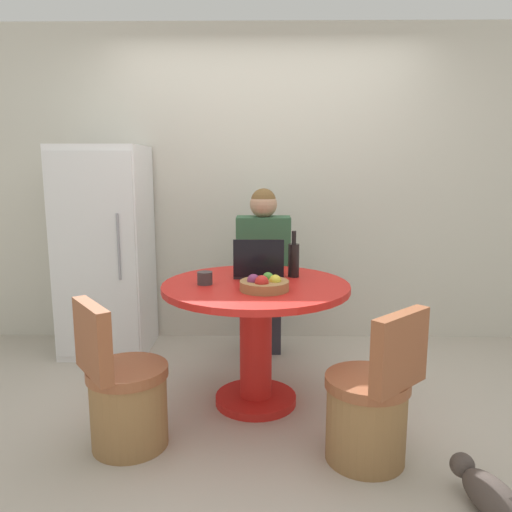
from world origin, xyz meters
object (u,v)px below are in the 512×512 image
object	(u,v)px
refrigerator	(106,251)
bottle	(294,259)
fruit_bowl	(264,284)
chair_near_right_corner	(370,410)
cat	(489,493)
person_seated	(263,267)
laptop	(259,268)
dining_table	(256,320)
chair_near_left_corner	(125,398)

from	to	relation	value
refrigerator	bottle	xyz separation A→B (m)	(1.44, -0.74, 0.07)
fruit_bowl	bottle	bearing A→B (deg)	62.08
chair_near_right_corner	cat	xyz separation A→B (m)	(0.43, -0.38, -0.18)
person_seated	fruit_bowl	bearing A→B (deg)	90.27
chair_near_right_corner	cat	size ratio (longest dim) A/B	1.73
laptop	fruit_bowl	xyz separation A→B (m)	(0.03, -0.34, -0.02)
dining_table	chair_near_left_corner	distance (m)	0.89
laptop	bottle	size ratio (longest dim) A/B	1.06
refrigerator	person_seated	xyz separation A→B (m)	(1.24, -0.14, -0.10)
bottle	cat	xyz separation A→B (m)	(0.77, -1.19, -0.80)
dining_table	cat	distance (m)	1.49
laptop	fruit_bowl	distance (m)	0.35
dining_table	person_seated	world-z (taller)	person_seated
chair_near_right_corner	fruit_bowl	distance (m)	0.88
person_seated	fruit_bowl	xyz separation A→B (m)	(0.00, -0.96, 0.09)
refrigerator	fruit_bowl	size ratio (longest dim) A/B	5.78
chair_near_left_corner	cat	size ratio (longest dim) A/B	1.73
chair_near_right_corner	fruit_bowl	bearing A→B (deg)	-83.47
dining_table	fruit_bowl	bearing A→B (deg)	-73.47
chair_near_left_corner	person_seated	xyz separation A→B (m)	(0.73, 1.30, 0.44)
chair_near_left_corner	bottle	distance (m)	1.30
refrigerator	chair_near_left_corner	bearing A→B (deg)	-70.08
fruit_bowl	laptop	bearing A→B (deg)	95.68
chair_near_left_corner	fruit_bowl	distance (m)	0.97
laptop	cat	size ratio (longest dim) A/B	0.67
person_seated	cat	bearing A→B (deg)	118.35
refrigerator	chair_near_left_corner	size ratio (longest dim) A/B	2.01
person_seated	bottle	world-z (taller)	person_seated
chair_near_left_corner	fruit_bowl	size ratio (longest dim) A/B	2.87
refrigerator	laptop	world-z (taller)	refrigerator
chair_near_right_corner	cat	distance (m)	0.61
fruit_bowl	cat	size ratio (longest dim) A/B	0.60
person_seated	laptop	distance (m)	0.63
refrigerator	dining_table	world-z (taller)	refrigerator
chair_near_right_corner	person_seated	world-z (taller)	person_seated
chair_near_left_corner	chair_near_right_corner	size ratio (longest dim) A/B	1.00
person_seated	laptop	world-z (taller)	person_seated
refrigerator	chair_near_right_corner	distance (m)	2.42
bottle	cat	bearing A→B (deg)	-56.94
chair_near_left_corner	bottle	world-z (taller)	bottle
chair_near_left_corner	laptop	bearing A→B (deg)	-82.26
refrigerator	cat	world-z (taller)	refrigerator
chair_near_left_corner	bottle	size ratio (longest dim) A/B	2.73
chair_near_right_corner	laptop	world-z (taller)	laptop
laptop	dining_table	bearing A→B (deg)	84.78
laptop	cat	world-z (taller)	laptop
person_seated	fruit_bowl	world-z (taller)	person_seated
refrigerator	person_seated	distance (m)	1.26
refrigerator	person_seated	size ratio (longest dim) A/B	1.24
chair_near_right_corner	fruit_bowl	xyz separation A→B (m)	(-0.53, 0.45, 0.54)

